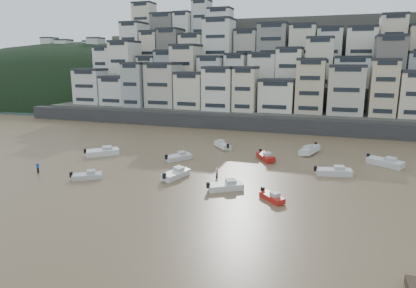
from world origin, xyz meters
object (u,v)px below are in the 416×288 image
at_px(boat_j, 87,175).
at_px(boat_g, 385,161).
at_px(boat_k, 102,151).
at_px(person_pink, 217,173).
at_px(boat_c, 176,173).
at_px(boat_h, 222,144).
at_px(boat_i, 310,149).
at_px(boat_d, 334,170).
at_px(boat_e, 266,156).
at_px(boat_b, 272,196).
at_px(person_blue, 38,167).
at_px(boat_a, 226,185).
at_px(boat_f, 179,156).

bearing_deg(boat_j, boat_g, -4.99).
xyz_separation_m(boat_k, person_pink, (23.86, -6.01, 0.00)).
height_order(boat_c, boat_h, boat_h).
distance_m(boat_i, boat_k, 38.31).
relative_size(boat_d, boat_e, 1.03).
xyz_separation_m(boat_d, boat_k, (-40.12, -1.13, 0.09)).
bearing_deg(person_pink, boat_b, -34.40).
distance_m(boat_e, person_blue, 37.16).
distance_m(boat_a, boat_c, 8.87).
relative_size(boat_a, boat_k, 0.81).
bearing_deg(person_blue, boat_d, 17.33).
relative_size(boat_d, person_pink, 3.30).
xyz_separation_m(boat_e, person_pink, (-4.91, -12.63, 0.11)).
bearing_deg(boat_f, boat_i, -25.37).
bearing_deg(boat_i, boat_b, 10.52).
xyz_separation_m(boat_b, boat_k, (-33.02, 12.28, 0.30)).
distance_m(boat_e, boat_j, 29.79).
bearing_deg(boat_c, boat_f, 35.46).
distance_m(boat_h, person_blue, 33.62).
distance_m(boat_c, boat_h, 20.79).
xyz_separation_m(boat_b, boat_g, (15.03, 21.59, 0.28)).
height_order(boat_b, boat_c, boat_c).
bearing_deg(boat_f, boat_j, -176.34).
height_order(boat_i, boat_k, boat_i).
bearing_deg(person_pink, boat_j, -159.82).
bearing_deg(boat_k, boat_g, -31.95).
xyz_separation_m(boat_d, boat_h, (-21.12, 11.78, -0.01)).
relative_size(boat_g, boat_k, 0.98).
distance_m(boat_i, person_blue, 46.91).
distance_m(boat_f, boat_j, 16.46).
bearing_deg(boat_a, boat_f, 101.36).
bearing_deg(boat_a, boat_k, 124.66).
bearing_deg(boat_c, boat_b, -92.18).
bearing_deg(boat_f, person_pink, -94.21).
xyz_separation_m(boat_c, person_pink, (5.77, 1.86, 0.11)).
distance_m(boat_e, boat_f, 15.20).
bearing_deg(boat_g, boat_k, -136.23).
xyz_separation_m(boat_g, person_pink, (-24.18, -15.31, 0.02)).
bearing_deg(person_pink, person_blue, -166.74).
relative_size(boat_h, boat_k, 0.90).
height_order(boat_c, boat_g, boat_g).
distance_m(boat_b, boat_c, 15.57).
height_order(boat_b, boat_k, boat_k).
distance_m(boat_f, person_blue, 22.45).
distance_m(boat_c, boat_g, 34.53).
distance_m(boat_b, boat_e, 19.38).
bearing_deg(boat_f, boat_k, 130.65).
bearing_deg(boat_e, boat_h, -154.74).
height_order(boat_a, boat_k, boat_k).
xyz_separation_m(boat_e, boat_f, (-14.33, -5.07, -0.06)).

